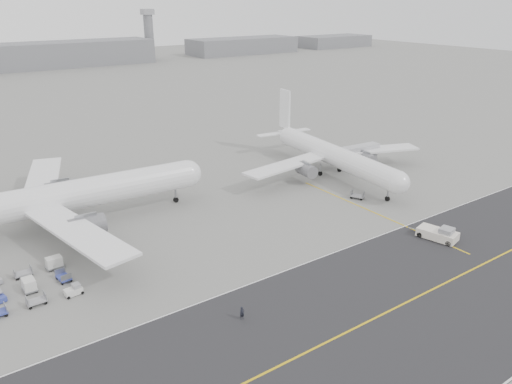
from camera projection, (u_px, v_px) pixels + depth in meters
ground at (261, 270)px, 74.21m from camera, size 700.00×700.00×0.00m
taxiway at (375, 318)px, 63.19m from camera, size 220.00×59.00×0.03m
horizon_buildings at (42, 68)px, 288.51m from camera, size 520.00×28.00×28.00m
control_tower at (149, 33)px, 323.88m from camera, size 7.00×7.00×31.25m
airliner_a at (56, 198)px, 86.16m from camera, size 55.29×54.57×19.06m
airliner_b at (331, 154)px, 113.22m from camera, size 46.33×47.07×16.25m
pushback_tug at (439, 234)px, 83.48m from camera, size 4.48×8.54×2.40m
jet_bridge at (355, 153)px, 117.32m from camera, size 14.82×3.91×5.55m
gse_cluster at (30, 290)px, 69.29m from camera, size 18.61×18.11×1.92m
stray_dolly at (357, 198)px, 100.81m from camera, size 2.72×3.16×1.66m
ground_crew_a at (242, 313)px, 62.62m from camera, size 0.68×0.46×1.82m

